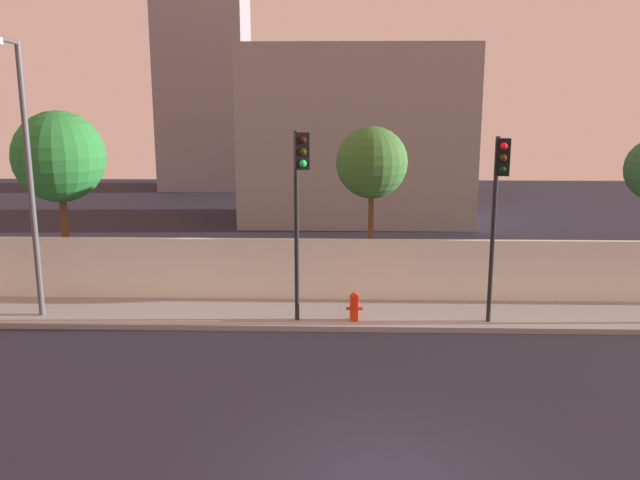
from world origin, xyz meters
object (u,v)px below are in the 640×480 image
at_px(roadside_tree_leftmost, 59,157).
at_px(roadside_tree_midleft, 372,163).
at_px(street_lamp_curbside, 24,160).
at_px(traffic_light_right, 498,192).
at_px(traffic_light_left, 299,188).
at_px(fire_hydrant, 354,305).

height_order(roadside_tree_leftmost, roadside_tree_midleft, roadside_tree_leftmost).
xyz_separation_m(street_lamp_curbside, roadside_tree_leftmost, (-0.31, 2.86, -0.18)).
xyz_separation_m(traffic_light_right, roadside_tree_leftmost, (-12.38, 3.25, 0.55)).
distance_m(traffic_light_left, roadside_tree_leftmost, 8.11).
xyz_separation_m(traffic_light_right, street_lamp_curbside, (-12.07, 0.39, 0.73)).
distance_m(traffic_light_right, fire_hydrant, 4.74).
bearing_deg(roadside_tree_midleft, roadside_tree_leftmost, 180.00).
bearing_deg(street_lamp_curbside, roadside_tree_leftmost, 96.20).
xyz_separation_m(traffic_light_left, fire_hydrant, (1.43, 0.41, -3.21)).
height_order(fire_hydrant, roadside_tree_leftmost, roadside_tree_leftmost).
bearing_deg(roadside_tree_midleft, traffic_light_right, -47.39).
xyz_separation_m(traffic_light_left, roadside_tree_midleft, (1.97, 3.23, 0.31)).
bearing_deg(roadside_tree_leftmost, fire_hydrant, -17.68).
bearing_deg(fire_hydrant, street_lamp_curbside, -179.72).
bearing_deg(traffic_light_left, street_lamp_curbside, 177.04).
bearing_deg(traffic_light_right, street_lamp_curbside, 178.15).
xyz_separation_m(street_lamp_curbside, roadside_tree_midleft, (9.08, 2.86, -0.33)).
bearing_deg(traffic_light_right, traffic_light_left, 179.74).
bearing_deg(roadside_tree_leftmost, street_lamp_curbside, -83.80).
distance_m(street_lamp_curbside, fire_hydrant, 9.37).
distance_m(fire_hydrant, roadside_tree_leftmost, 9.99).
bearing_deg(traffic_light_right, roadside_tree_leftmost, 165.28).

